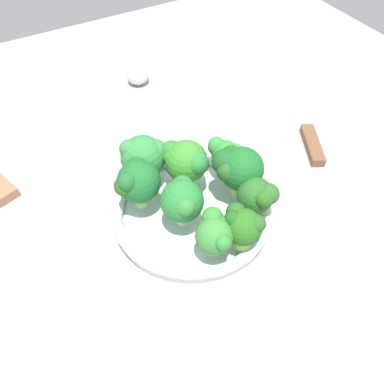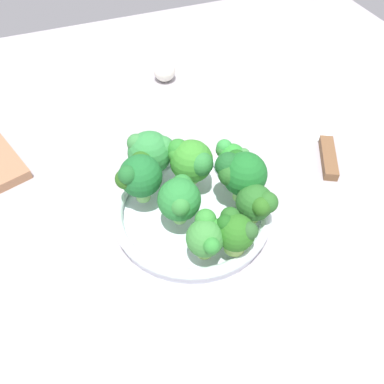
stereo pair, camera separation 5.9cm
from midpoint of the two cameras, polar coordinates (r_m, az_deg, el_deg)
ground_plane at (r=66.03cm, az=3.81°, el=-2.29°), size 130.00×130.00×2.50cm
bowl at (r=61.84cm, az=2.71°, el=-2.91°), size 23.17×23.17×2.87cm
broccoli_floret_0 at (r=57.51cm, az=11.58°, el=-1.66°), size 5.10×5.65×5.98cm
broccoli_floret_1 at (r=59.38cm, az=9.33°, el=2.39°), size 6.88×7.36×7.85cm
broccoli_floret_2 at (r=56.00cm, az=1.31°, el=-1.10°), size 5.87×6.52×7.11cm
broccoli_floret_3 at (r=61.29cm, az=2.54°, el=4.12°), size 6.32×7.04×7.11cm
broccoli_floret_4 at (r=53.43cm, az=5.07°, el=-6.06°), size 5.23×6.30×5.86cm
broccoli_floret_5 at (r=62.62cm, az=-2.88°, el=5.22°), size 7.00×6.55×7.35cm
broccoli_floret_6 at (r=58.66cm, az=-4.32°, el=2.12°), size 6.68×6.81×7.54cm
broccoli_floret_7 at (r=54.15cm, az=8.93°, el=-5.43°), size 4.91×5.65×5.85cm
broccoli_floret_8 at (r=63.49cm, az=7.85°, el=4.72°), size 4.43×4.58×5.71cm
knife at (r=79.08cm, az=19.55°, el=6.51°), size 14.51×24.66×1.50cm
garlic_bulb at (r=89.58cm, az=-1.79°, el=15.92°), size 4.44×4.44×4.44cm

